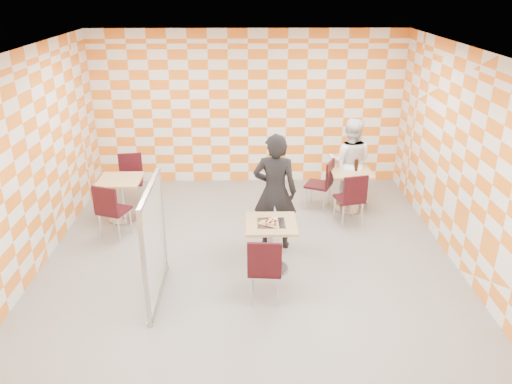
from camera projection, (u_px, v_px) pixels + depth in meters
room_shell at (248, 159)px, 6.99m from camera, size 7.00×7.00×7.00m
main_table at (271, 238)px, 6.94m from camera, size 0.70×0.70×0.75m
second_table at (350, 183)px, 8.79m from camera, size 0.70×0.70×0.75m
empty_table at (121, 192)px, 8.42m from camera, size 0.70×0.70×0.75m
chair_main_front at (265, 266)px, 6.20m from camera, size 0.45×0.46×0.92m
chair_second_front at (352, 196)px, 8.20m from camera, size 0.51×0.52×0.92m
chair_second_side at (324, 181)px, 8.81m from camera, size 0.57×0.56×0.92m
chair_empty_near at (110, 207)px, 7.78m from camera, size 0.54×0.55×0.92m
chair_empty_far at (131, 175)px, 9.06m from camera, size 0.48×0.49×0.92m
partition at (154, 242)px, 6.26m from camera, size 0.08×1.38×1.55m
man_dark at (275, 192)px, 7.44m from camera, size 0.71×0.51×1.81m
man_white at (350, 162)px, 8.92m from camera, size 0.92×0.80×1.61m
pizza_on_foil at (271, 222)px, 6.82m from camera, size 0.40×0.40×0.04m
sport_bottle at (341, 164)px, 8.75m from camera, size 0.06×0.06×0.20m
soda_bottle at (356, 165)px, 8.66m from camera, size 0.07×0.07×0.23m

